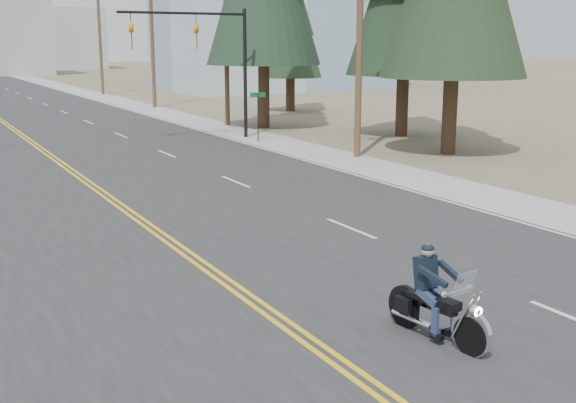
{
  "coord_description": "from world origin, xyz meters",
  "views": [
    {
      "loc": [
        -5.95,
        -4.67,
        5.19
      ],
      "look_at": [
        1.73,
        9.68,
        1.6
      ],
      "focal_mm": 45.0,
      "sensor_mm": 36.0,
      "label": 1
    }
  ],
  "objects": [
    {
      "name": "utility_pole_b",
      "position": [
        12.5,
        23.0,
        5.98
      ],
      "size": [
        2.2,
        0.3,
        11.5
      ],
      "color": "brown",
      "rests_on": "ground"
    },
    {
      "name": "conifer_far",
      "position": [
        20.8,
        44.91,
        7.43
      ],
      "size": [
        4.84,
        4.84,
        12.95
      ],
      "rotation": [
        0.0,
        0.0,
        0.41
      ],
      "color": "#382619",
      "rests_on": "ground"
    },
    {
      "name": "haze_bldg_c",
      "position": [
        40.0,
        110.0,
        9.0
      ],
      "size": [
        16.0,
        12.0,
        18.0
      ],
      "primitive_type": "cube",
      "color": "#B7BCC6",
      "rests_on": "ground"
    },
    {
      "name": "street_sign",
      "position": [
        10.8,
        30.0,
        1.8
      ],
      "size": [
        0.9,
        0.06,
        2.62
      ],
      "color": "black",
      "rests_on": "ground"
    },
    {
      "name": "utility_pole_d",
      "position": [
        12.5,
        53.0,
        5.98
      ],
      "size": [
        2.2,
        0.3,
        11.5
      ],
      "color": "brown",
      "rests_on": "ground"
    },
    {
      "name": "traffic_mast_right",
      "position": [
        8.98,
        32.0,
        4.94
      ],
      "size": [
        7.1,
        0.26,
        7.0
      ],
      "color": "black",
      "rests_on": "ground"
    },
    {
      "name": "utility_pole_c",
      "position": [
        12.5,
        38.0,
        5.73
      ],
      "size": [
        2.2,
        0.3,
        11.0
      ],
      "color": "brown",
      "rests_on": "ground"
    },
    {
      "name": "haze_bldg_e",
      "position": [
        25.0,
        150.0,
        6.0
      ],
      "size": [
        14.0,
        14.0,
        12.0
      ],
      "primitive_type": "cube",
      "color": "#B7BCC6",
      "rests_on": "ground"
    },
    {
      "name": "motorcyclist",
      "position": [
        2.05,
        4.68,
        0.86
      ],
      "size": [
        1.22,
        2.3,
        1.71
      ],
      "primitive_type": null,
      "rotation": [
        0.0,
        0.0,
        3.27
      ],
      "color": "black",
      "rests_on": "ground"
    },
    {
      "name": "utility_pole_e",
      "position": [
        12.5,
        70.0,
        5.73
      ],
      "size": [
        2.2,
        0.3,
        11.0
      ],
      "color": "brown",
      "rests_on": "ground"
    },
    {
      "name": "sidewalk_right",
      "position": [
        11.5,
        70.0,
        0.01
      ],
      "size": [
        3.0,
        200.0,
        0.01
      ],
      "primitive_type": "cube",
      "color": "#A5A5A0",
      "rests_on": "ground"
    }
  ]
}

